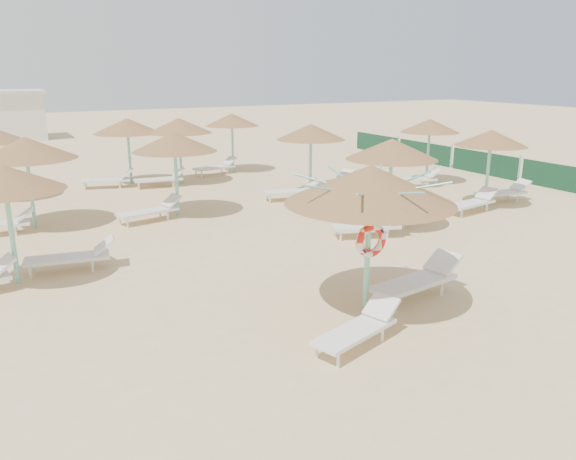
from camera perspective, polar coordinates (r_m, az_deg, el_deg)
name	(u,v)px	position (r m, az deg, el deg)	size (l,w,h in m)	color
ground	(357,321)	(10.87, 7.03, -9.15)	(120.00, 120.00, 0.00)	#DBB385
main_palapa	(370,185)	(10.62, 8.35, 4.55)	(3.23, 3.23, 2.90)	#76CDBA
lounger_main_a	(359,328)	(9.87, 7.25, -9.82)	(1.94, 1.10, 0.68)	white
lounger_main_b	(418,279)	(12.05, 13.11, -4.90)	(2.29, 0.99, 0.80)	white
palapa_field	(188,138)	(20.03, -10.11, 9.19)	(20.44, 13.85, 2.72)	#76CDBA
windbreak_fence	(485,164)	(27.01, 19.39, 6.39)	(0.08, 19.84, 1.10)	#194D37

